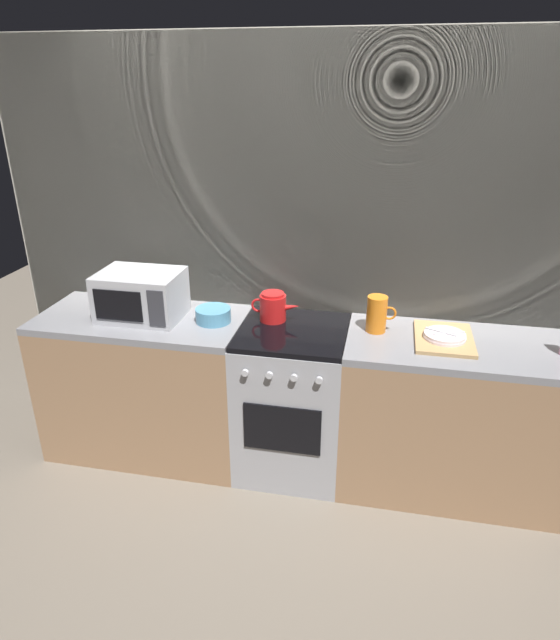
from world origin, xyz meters
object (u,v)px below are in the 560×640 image
object	(u,v)px
stove_unit	(292,399)
dish_pile	(444,337)
microwave	(141,295)
pitcher	(377,314)
mixing_bowl	(213,315)
kettle	(273,307)

from	to	relation	value
stove_unit	dish_pile	distance (m)	0.93
microwave	pitcher	size ratio (longest dim) A/B	2.30
pitcher	dish_pile	xyz separation A→B (m)	(0.36, -0.05, -0.08)
microwave	mixing_bowl	size ratio (longest dim) A/B	2.30
mixing_bowl	dish_pile	xyz separation A→B (m)	(1.27, 0.00, -0.02)
stove_unit	microwave	world-z (taller)	microwave
kettle	microwave	bearing A→B (deg)	-171.92
dish_pile	stove_unit	bearing A→B (deg)	-178.49
microwave	kettle	size ratio (longest dim) A/B	1.62
microwave	dish_pile	bearing A→B (deg)	0.73
mixing_bowl	pitcher	world-z (taller)	pitcher
stove_unit	mixing_bowl	bearing A→B (deg)	177.75
microwave	kettle	distance (m)	0.76
kettle	dish_pile	xyz separation A→B (m)	(0.94, -0.08, -0.06)
kettle	mixing_bowl	world-z (taller)	kettle
stove_unit	dish_pile	xyz separation A→B (m)	(0.80, 0.02, 0.47)
kettle	pitcher	xyz separation A→B (m)	(0.58, -0.03, 0.02)
kettle	pitcher	size ratio (longest dim) A/B	1.42
kettle	mixing_bowl	bearing A→B (deg)	-165.02
kettle	dish_pile	bearing A→B (deg)	-5.15
mixing_bowl	dish_pile	size ratio (longest dim) A/B	0.50
microwave	kettle	world-z (taller)	microwave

